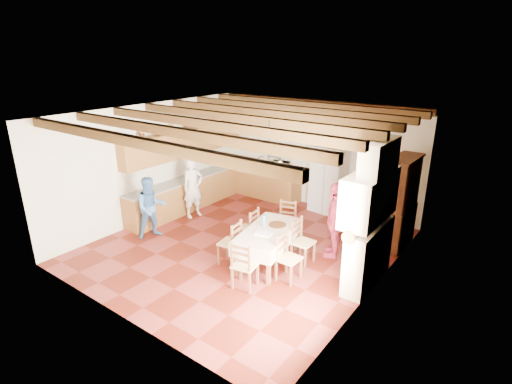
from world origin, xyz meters
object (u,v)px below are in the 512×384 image
(refrigerator, at_px, (330,179))
(chair_end_near, at_px, (245,264))
(person_woman_blue, at_px, (151,208))
(chair_right_near, at_px, (289,258))
(chair_end_far, at_px, (286,222))
(microwave, at_px, (280,167))
(chair_left_near, at_px, (230,242))
(person_man, at_px, (193,188))
(chair_left_far, at_px, (248,228))
(chair_right_far, at_px, (303,242))
(hutch, at_px, (400,202))
(person_woman_red, at_px, (335,220))
(dining_table, at_px, (268,233))

(refrigerator, bearing_deg, chair_end_near, -78.37)
(refrigerator, xyz_separation_m, person_woman_blue, (-2.62, -4.00, -0.17))
(chair_right_near, relative_size, chair_end_far, 1.00)
(microwave, bearing_deg, chair_right_near, -65.91)
(chair_left_near, relative_size, person_man, 0.59)
(chair_left_near, bearing_deg, chair_right_near, 88.28)
(chair_right_near, xyz_separation_m, chair_end_near, (-0.53, -0.70, 0.00))
(chair_left_far, bearing_deg, chair_right_far, 89.38)
(refrigerator, height_order, chair_right_far, refrigerator)
(person_man, bearing_deg, hutch, -60.14)
(refrigerator, height_order, person_woman_blue, refrigerator)
(hutch, height_order, chair_right_far, hutch)
(refrigerator, bearing_deg, chair_end_far, -83.52)
(chair_end_near, bearing_deg, microwave, -75.14)
(chair_right_near, relative_size, person_woman_blue, 0.64)
(chair_left_near, bearing_deg, chair_right_far, 118.48)
(chair_left_far, distance_m, person_man, 2.38)
(chair_end_near, relative_size, microwave, 1.88)
(hutch, xyz_separation_m, chair_left_near, (-2.54, -2.89, -0.56))
(chair_end_near, bearing_deg, refrigerator, -94.18)
(person_woman_blue, height_order, person_woman_red, person_woman_red)
(hutch, relative_size, person_woman_red, 1.25)
(person_woman_blue, xyz_separation_m, microwave, (1.10, 3.85, 0.29))
(refrigerator, distance_m, dining_table, 3.42)
(dining_table, relative_size, chair_left_far, 1.94)
(person_woman_blue, bearing_deg, chair_right_far, -49.28)
(chair_end_far, height_order, person_woman_blue, person_woman_blue)
(chair_right_far, bearing_deg, person_man, 84.80)
(chair_right_far, bearing_deg, hutch, -32.05)
(chair_left_far, xyz_separation_m, person_woman_red, (1.71, 0.82, 0.36))
(person_woman_blue, bearing_deg, refrigerator, -9.21)
(refrigerator, xyz_separation_m, chair_left_far, (-0.45, -3.12, -0.44))
(refrigerator, bearing_deg, person_woman_red, -55.72)
(chair_right_far, height_order, person_woman_red, person_woman_red)
(refrigerator, relative_size, chair_end_far, 1.91)
(chair_left_far, height_order, chair_end_far, same)
(chair_left_near, bearing_deg, hutch, 130.28)
(chair_right_near, bearing_deg, person_woman_blue, 96.16)
(hutch, bearing_deg, chair_end_far, -146.92)
(chair_right_far, xyz_separation_m, person_man, (-3.61, 0.44, 0.33))
(refrigerator, bearing_deg, chair_left_far, -92.79)
(chair_right_near, bearing_deg, person_woman_red, -8.68)
(refrigerator, relative_size, person_man, 1.14)
(chair_left_near, height_order, person_woman_blue, person_woman_blue)
(refrigerator, height_order, person_woman_red, refrigerator)
(chair_right_near, bearing_deg, chair_left_far, 69.37)
(hutch, bearing_deg, chair_left_near, -129.72)
(dining_table, height_order, microwave, microwave)
(chair_end_near, bearing_deg, dining_table, -90.15)
(chair_right_far, relative_size, person_man, 0.59)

